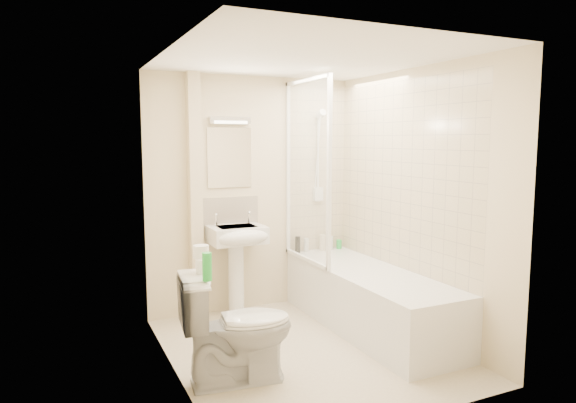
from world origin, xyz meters
name	(u,v)px	position (x,y,z in m)	size (l,w,h in m)	color
floor	(307,349)	(0.00, 0.00, 0.00)	(2.50, 2.50, 0.00)	beige
wall_back	(252,194)	(0.00, 1.25, 1.20)	(2.20, 0.02, 2.40)	beige
wall_left	(173,217)	(-1.10, 0.00, 1.20)	(0.02, 2.50, 2.40)	beige
wall_right	(415,202)	(1.10, 0.00, 1.20)	(0.02, 2.50, 2.40)	beige
ceiling	(308,58)	(0.00, 0.00, 2.40)	(2.20, 2.50, 0.02)	white
tile_back	(317,171)	(0.75, 1.24, 1.42)	(0.70, 0.01, 1.75)	beige
tile_right	(401,176)	(1.09, 0.20, 1.42)	(0.01, 2.10, 1.75)	beige
pipe_boxing	(195,197)	(-0.62, 1.19, 1.20)	(0.12, 0.12, 2.40)	beige
splashback	(230,212)	(-0.25, 1.24, 1.03)	(0.60, 0.01, 0.30)	beige
mirror	(230,158)	(-0.25, 1.24, 1.58)	(0.46, 0.01, 0.60)	white
strip_light	(230,120)	(-0.25, 1.22, 1.95)	(0.42, 0.07, 0.07)	silver
bathtub	(369,298)	(0.75, 0.20, 0.29)	(0.70, 2.10, 0.55)	white
shower_screen	(307,171)	(0.40, 0.80, 1.45)	(0.04, 0.92, 1.80)	white
shower_fixture	(319,160)	(0.75, 1.19, 1.55)	(0.10, 0.16, 0.99)	white
pedestal_sink	(238,245)	(-0.25, 1.01, 0.73)	(0.54, 0.49, 1.04)	white
bottle_black_a	(298,245)	(0.48, 1.16, 0.64)	(0.06, 0.06, 0.18)	black
bottle_white_a	(306,245)	(0.58, 1.16, 0.63)	(0.05, 0.05, 0.15)	silver
bottle_cream	(322,243)	(0.78, 1.16, 0.64)	(0.07, 0.07, 0.17)	beige
bottle_white_b	(331,243)	(0.89, 1.16, 0.62)	(0.05, 0.05, 0.15)	silver
bottle_green	(339,244)	(0.99, 1.16, 0.60)	(0.06, 0.06, 0.10)	green
toilet	(237,327)	(-0.72, -0.29, 0.41)	(0.85, 0.55, 0.82)	white
toilet_roll_lower	(203,266)	(-0.94, -0.23, 0.87)	(0.11, 0.11, 0.10)	white
toilet_roll_upper	(201,251)	(-0.94, -0.19, 0.97)	(0.11, 0.11, 0.09)	white
green_bottle	(207,267)	(-0.97, -0.43, 0.92)	(0.06, 0.06, 0.19)	green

